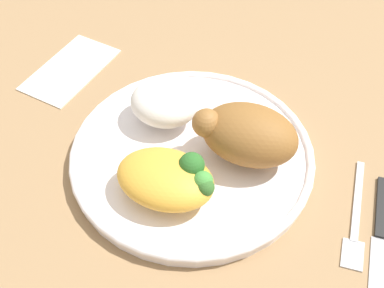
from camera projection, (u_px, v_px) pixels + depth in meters
ground_plane at (192, 160)px, 0.59m from camera, size 2.00×2.00×0.00m
plate at (192, 155)px, 0.59m from camera, size 0.28×0.28×0.02m
roasted_chicken at (247, 134)px, 0.55m from camera, size 0.12×0.08×0.06m
rice_pile at (164, 103)px, 0.60m from camera, size 0.08×0.07×0.05m
mac_cheese_with_broccoli at (169, 178)px, 0.53m from camera, size 0.11×0.08×0.05m
fork at (356, 218)px, 0.54m from camera, size 0.03×0.14×0.01m
knife at (381, 236)px, 0.52m from camera, size 0.03×0.19×0.01m
napkin at (70, 69)px, 0.70m from camera, size 0.09×0.15×0.00m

